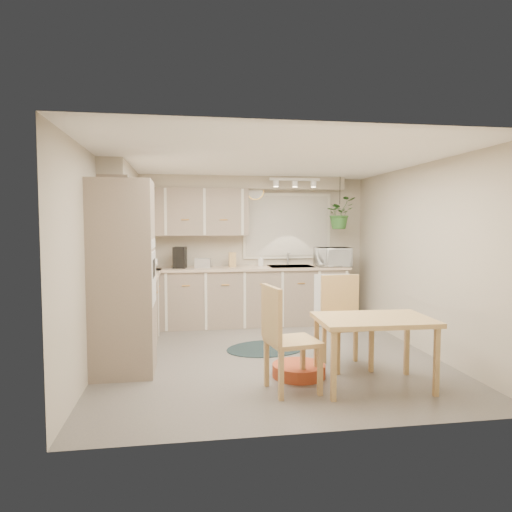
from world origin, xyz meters
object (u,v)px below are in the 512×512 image
braided_rug (267,348)px  chair_back (347,322)px  dining_table (373,352)px  pet_bed (299,370)px  chair_left (293,338)px  microwave (333,255)px

braided_rug → chair_back: bearing=-49.9°
dining_table → pet_bed: bearing=147.4°
chair_left → microwave: bearing=145.3°
chair_back → pet_bed: 0.80m
chair_back → pet_bed: size_ratio=1.82×
braided_rug → pet_bed: bearing=-82.6°
chair_left → chair_back: chair_left is taller
microwave → pet_bed: bearing=-111.4°
chair_back → chair_left: bearing=33.9°
chair_back → dining_table: bearing=89.3°
chair_back → pet_bed: chair_back is taller
chair_back → braided_rug: chair_back is taller
dining_table → chair_back: chair_back is taller
dining_table → chair_left: 0.84m
chair_back → microwave: bearing=-108.3°
chair_left → braided_rug: 1.61m
dining_table → chair_left: bearing=178.3°
dining_table → chair_back: bearing=93.5°
pet_bed → braided_rug: bearing=97.4°
pet_bed → dining_table: bearing=-32.6°
chair_left → microwave: 3.24m
dining_table → braided_rug: size_ratio=1.04×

